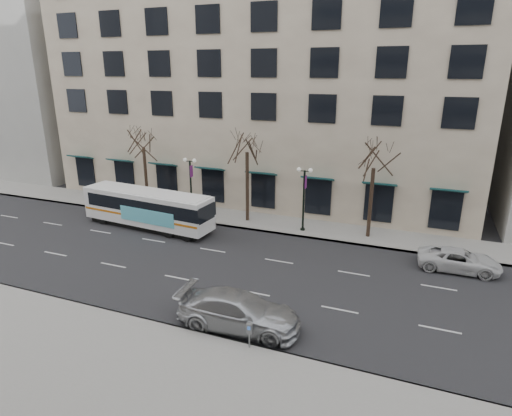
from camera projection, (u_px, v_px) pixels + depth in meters
The scene contains 13 objects.
ground at pixel (197, 263), 28.53m from camera, with size 160.00×160.00×0.00m, color black.
sidewalk_far at pixel (305, 228), 34.73m from camera, with size 80.00×4.00×0.15m, color gray.
building_hotel at pixel (274, 73), 44.10m from camera, with size 40.00×20.00×24.00m, color tan.
building_far_upblock at pixel (15, 56), 56.02m from camera, with size 28.00×20.00×28.00m, color #999993.
tree_far_left at pixel (143, 136), 37.73m from camera, with size 3.60×3.60×8.34m.
tree_far_mid at pixel (247, 140), 34.18m from camera, with size 3.60×3.60×8.55m.
tree_far_right at pixel (375, 155), 30.85m from camera, with size 3.60×3.60×8.06m.
lamp_post_left at pixel (191, 184), 36.62m from camera, with size 1.22×0.45×5.21m.
lamp_post_right at pixel (304, 196), 33.13m from camera, with size 1.22×0.45×5.21m.
city_bus at pixel (148, 208), 34.46m from camera, with size 11.57×3.48×3.09m.
silver_car at pixel (239, 311), 21.21m from camera, with size 2.53×6.23×1.81m, color #B7BABF.
white_pickup at pixel (459, 260), 27.37m from camera, with size 2.31×5.02×1.40m, color silver.
pay_station at pixel (249, 330), 19.38m from camera, with size 0.29×0.20×1.25m.
Camera 1 is at (13.20, -22.74, 12.34)m, focal length 30.00 mm.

